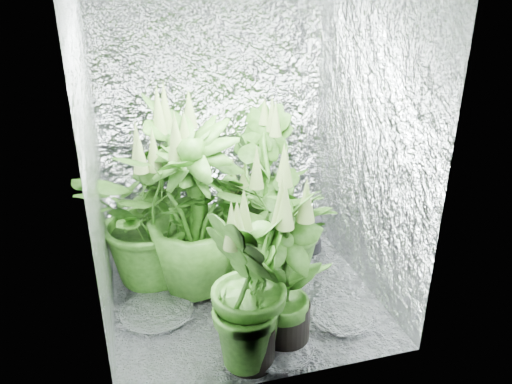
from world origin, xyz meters
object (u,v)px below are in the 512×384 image
object	(u,v)px
plant_d	(232,228)
plant_h	(194,212)
plant_c	(260,178)
plant_b	(176,182)
plant_g	(250,290)
plant_e	(277,225)
plant_a	(154,213)
circulation_fan	(307,231)
plant_f	(285,271)

from	to	relation	value
plant_d	plant_h	size ratio (longest dim) A/B	0.70
plant_c	plant_h	xyz separation A→B (m)	(-0.56, -0.49, 0.03)
plant_b	plant_g	world-z (taller)	plant_b
plant_b	plant_h	world-z (taller)	plant_b
plant_e	plant_h	bearing A→B (deg)	166.86
plant_e	plant_g	xyz separation A→B (m)	(-0.35, -0.63, 0.00)
plant_a	plant_e	distance (m)	0.78
plant_b	plant_h	size ratio (longest dim) A/B	1.05
plant_g	plant_e	bearing A→B (deg)	61.28
plant_d	plant_g	size ratio (longest dim) A/B	0.85
plant_h	circulation_fan	xyz separation A→B (m)	(0.84, 0.23, -0.38)
plant_b	circulation_fan	distance (m)	1.00
plant_a	plant_d	distance (m)	0.51
plant_e	plant_f	world-z (taller)	plant_f
plant_d	circulation_fan	size ratio (longest dim) A/B	2.08
plant_a	plant_d	xyz separation A→B (m)	(0.48, -0.09, -0.13)
plant_f	circulation_fan	bearing A→B (deg)	61.68
plant_f	circulation_fan	world-z (taller)	plant_f
plant_a	plant_d	bearing A→B (deg)	-10.97
plant_a	plant_b	size ratio (longest dim) A/B	0.92
plant_a	plant_h	distance (m)	0.28
plant_a	plant_g	xyz separation A→B (m)	(0.39, -0.89, -0.05)
plant_e	plant_f	distance (m)	0.54
plant_f	plant_b	bearing A→B (deg)	111.65
plant_d	plant_f	size ratio (longest dim) A/B	0.81
plant_c	plant_e	distance (m)	0.61
plant_b	circulation_fan	xyz separation A→B (m)	(0.90, -0.19, -0.41)
plant_e	plant_g	distance (m)	0.72
plant_e	plant_h	world-z (taller)	plant_h
plant_d	plant_g	bearing A→B (deg)	-96.79
plant_e	plant_f	bearing A→B (deg)	-103.81
plant_a	plant_g	distance (m)	0.97
circulation_fan	plant_h	bearing A→B (deg)	-171.15
plant_d	plant_h	world-z (taller)	plant_h
plant_a	plant_c	xyz separation A→B (m)	(0.80, 0.35, 0.01)
plant_f	circulation_fan	distance (m)	1.04
plant_h	plant_a	bearing A→B (deg)	148.15
plant_d	plant_e	bearing A→B (deg)	-33.74
plant_g	plant_b	bearing A→B (deg)	100.01
plant_h	plant_b	bearing A→B (deg)	97.16
plant_c	plant_g	distance (m)	1.31
plant_b	plant_c	bearing A→B (deg)	6.09
plant_d	plant_h	bearing A→B (deg)	-168.44
plant_e	plant_f	size ratio (longest dim) A/B	1.00
plant_d	plant_b	bearing A→B (deg)	128.88
plant_g	plant_h	size ratio (longest dim) A/B	0.83
plant_c	circulation_fan	size ratio (longest dim) A/B	2.74
plant_d	plant_h	xyz separation A→B (m)	(-0.25, -0.05, 0.17)
plant_f	plant_g	distance (m)	0.24
plant_b	circulation_fan	bearing A→B (deg)	-12.01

